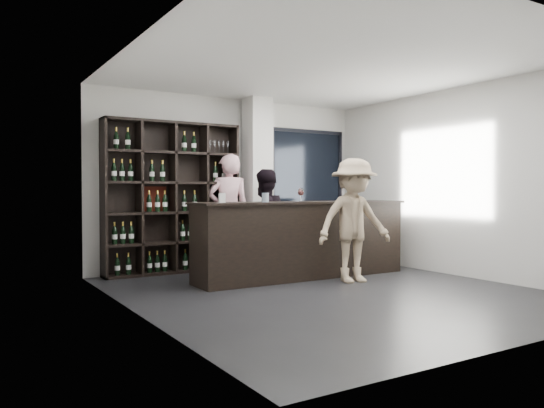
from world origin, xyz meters
TOP-DOWN VIEW (x-y plane):
  - floor at (0.00, 0.00)m, footprint 5.00×5.50m
  - wine_shelf at (-1.15, 2.57)m, footprint 2.20×0.35m
  - structural_column at (0.35, 2.47)m, footprint 0.40×0.40m
  - glass_panel at (1.55, 2.69)m, footprint 1.60×0.08m
  - tasting_counter at (0.35, 1.10)m, footprint 3.48×0.72m
  - taster_pink at (-0.24, 2.40)m, footprint 0.80×0.63m
  - taster_black at (0.11, 1.85)m, footprint 0.92×0.78m
  - customer at (0.75, 0.40)m, footprint 1.23×0.83m
  - wine_glass at (0.23, 0.98)m, footprint 0.11×0.11m
  - spit_cup at (-0.39, 0.97)m, footprint 0.10×0.10m
  - napkin_stack at (1.35, 1.15)m, footprint 0.14×0.14m
  - card_stand at (-1.05, 1.00)m, footprint 0.09×0.06m

SIDE VIEW (x-z plane):
  - floor at x=0.00m, z-range -0.01..0.00m
  - tasting_counter at x=0.35m, z-range 0.00..1.15m
  - taster_black at x=0.11m, z-range 0.00..1.65m
  - customer at x=0.75m, z-range 0.00..1.77m
  - taster_pink at x=-0.24m, z-range 0.00..1.91m
  - napkin_stack at x=1.35m, z-range 1.15..1.17m
  - wine_shelf at x=-1.15m, z-range 0.00..2.40m
  - card_stand at x=-1.05m, z-range 1.15..1.28m
  - spit_cup at x=-0.39m, z-range 1.15..1.28m
  - wine_glass at x=0.23m, z-range 1.15..1.37m
  - glass_panel at x=1.55m, z-range 0.35..2.45m
  - structural_column at x=0.35m, z-range 0.00..2.90m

